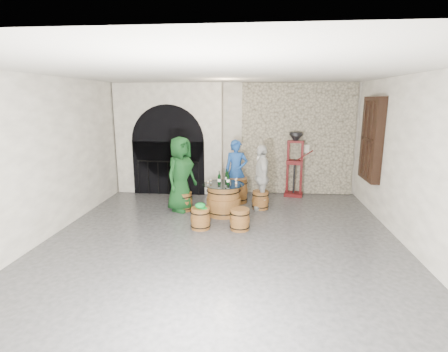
# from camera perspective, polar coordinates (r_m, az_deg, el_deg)

# --- Properties ---
(ground) EXTENTS (8.00, 8.00, 0.00)m
(ground) POSITION_cam_1_polar(r_m,az_deg,el_deg) (6.87, -0.46, -11.08)
(ground) COLOR #323234
(ground) RESTS_ON ground
(wall_back) EXTENTS (8.00, 0.00, 8.00)m
(wall_back) POSITION_cam_1_polar(r_m,az_deg,el_deg) (10.35, 1.82, 6.13)
(wall_back) COLOR white
(wall_back) RESTS_ON ground
(wall_front) EXTENTS (8.00, 0.00, 8.00)m
(wall_front) POSITION_cam_1_polar(r_m,az_deg,el_deg) (2.62, -9.83, -13.71)
(wall_front) COLOR white
(wall_front) RESTS_ON ground
(wall_left) EXTENTS (0.00, 8.00, 8.00)m
(wall_left) POSITION_cam_1_polar(r_m,az_deg,el_deg) (7.60, -27.76, 2.37)
(wall_left) COLOR white
(wall_left) RESTS_ON ground
(wall_right) EXTENTS (0.00, 8.00, 8.00)m
(wall_right) POSITION_cam_1_polar(r_m,az_deg,el_deg) (6.97, 29.47, 1.39)
(wall_right) COLOR white
(wall_right) RESTS_ON ground
(ceiling) EXTENTS (8.00, 8.00, 0.00)m
(ceiling) POSITION_cam_1_polar(r_m,az_deg,el_deg) (6.31, -0.51, 16.61)
(ceiling) COLOR beige
(ceiling) RESTS_ON wall_back
(stone_facing_panel) EXTENTS (3.20, 0.12, 3.18)m
(stone_facing_panel) POSITION_cam_1_polar(r_m,az_deg,el_deg) (10.33, 11.87, 5.86)
(stone_facing_panel) COLOR #AFA68C
(stone_facing_panel) RESTS_ON ground
(arched_opening) EXTENTS (3.10, 0.60, 3.19)m
(arched_opening) POSITION_cam_1_polar(r_m,az_deg,el_deg) (10.39, -8.85, 5.92)
(arched_opening) COLOR white
(arched_opening) RESTS_ON ground
(shuttered_window) EXTENTS (0.23, 1.10, 2.00)m
(shuttered_window) POSITION_cam_1_polar(r_m,az_deg,el_deg) (9.13, 22.92, 5.57)
(shuttered_window) COLOR black
(shuttered_window) RESTS_ON wall_right
(barrel_table) EXTENTS (1.00, 1.00, 0.77)m
(barrel_table) POSITION_cam_1_polar(r_m,az_deg,el_deg) (8.41, -0.08, -3.85)
(barrel_table) COLOR brown
(barrel_table) RESTS_ON ground
(barrel_stool_left) EXTENTS (0.44, 0.44, 0.47)m
(barrel_stool_left) POSITION_cam_1_polar(r_m,az_deg,el_deg) (8.83, -6.58, -4.15)
(barrel_stool_left) COLOR brown
(barrel_stool_left) RESTS_ON ground
(barrel_stool_far) EXTENTS (0.44, 0.44, 0.47)m
(barrel_stool_far) POSITION_cam_1_polar(r_m,az_deg,el_deg) (9.42, 1.80, -3.00)
(barrel_stool_far) COLOR brown
(barrel_stool_far) RESTS_ON ground
(barrel_stool_right) EXTENTS (0.44, 0.44, 0.47)m
(barrel_stool_right) POSITION_cam_1_polar(r_m,az_deg,el_deg) (8.95, 5.95, -3.89)
(barrel_stool_right) COLOR brown
(barrel_stool_right) RESTS_ON ground
(barrel_stool_near_right) EXTENTS (0.44, 0.44, 0.47)m
(barrel_stool_near_right) POSITION_cam_1_polar(r_m,az_deg,el_deg) (7.52, 2.59, -7.08)
(barrel_stool_near_right) COLOR brown
(barrel_stool_near_right) RESTS_ON ground
(barrel_stool_near_left) EXTENTS (0.44, 0.44, 0.47)m
(barrel_stool_near_left) POSITION_cam_1_polar(r_m,az_deg,el_deg) (7.58, -3.86, -6.91)
(barrel_stool_near_left) COLOR brown
(barrel_stool_near_left) RESTS_ON ground
(green_cap) EXTENTS (0.26, 0.22, 0.12)m
(green_cap) POSITION_cam_1_polar(r_m,az_deg,el_deg) (7.49, -3.87, -4.87)
(green_cap) COLOR #0C872B
(green_cap) RESTS_ON barrel_stool_near_left
(person_green) EXTENTS (0.95, 1.08, 1.86)m
(person_green) POSITION_cam_1_polar(r_m,az_deg,el_deg) (8.68, -7.06, 0.31)
(person_green) COLOR #103B17
(person_green) RESTS_ON ground
(person_blue) EXTENTS (0.65, 0.46, 1.69)m
(person_blue) POSITION_cam_1_polar(r_m,az_deg,el_deg) (9.38, 2.00, 0.79)
(person_blue) COLOR navy
(person_blue) RESTS_ON ground
(person_white) EXTENTS (0.55, 1.02, 1.65)m
(person_white) POSITION_cam_1_polar(r_m,az_deg,el_deg) (8.81, 6.11, -0.18)
(person_white) COLOR silver
(person_white) RESTS_ON ground
(wine_bottle_left) EXTENTS (0.08, 0.08, 0.32)m
(wine_bottle_left) POSITION_cam_1_polar(r_m,az_deg,el_deg) (8.23, -0.79, -0.49)
(wine_bottle_left) COLOR black
(wine_bottle_left) RESTS_ON barrel_table
(wine_bottle_center) EXTENTS (0.08, 0.08, 0.32)m
(wine_bottle_center) POSITION_cam_1_polar(r_m,az_deg,el_deg) (8.19, 0.67, -0.55)
(wine_bottle_center) COLOR black
(wine_bottle_center) RESTS_ON barrel_table
(wine_bottle_right) EXTENTS (0.08, 0.08, 0.32)m
(wine_bottle_right) POSITION_cam_1_polar(r_m,az_deg,el_deg) (8.46, 0.42, -0.12)
(wine_bottle_right) COLOR black
(wine_bottle_right) RESTS_ON barrel_table
(tasting_glass_a) EXTENTS (0.05, 0.05, 0.10)m
(tasting_glass_a) POSITION_cam_1_polar(r_m,az_deg,el_deg) (8.19, -2.65, -1.15)
(tasting_glass_a) COLOR #B97624
(tasting_glass_a) RESTS_ON barrel_table
(tasting_glass_b) EXTENTS (0.05, 0.05, 0.10)m
(tasting_glass_b) POSITION_cam_1_polar(r_m,az_deg,el_deg) (8.40, 1.94, -0.80)
(tasting_glass_b) COLOR #B97624
(tasting_glass_b) RESTS_ON barrel_table
(tasting_glass_c) EXTENTS (0.05, 0.05, 0.10)m
(tasting_glass_c) POSITION_cam_1_polar(r_m,az_deg,el_deg) (8.60, -0.83, -0.47)
(tasting_glass_c) COLOR #B97624
(tasting_glass_c) RESTS_ON barrel_table
(tasting_glass_d) EXTENTS (0.05, 0.05, 0.10)m
(tasting_glass_d) POSITION_cam_1_polar(r_m,az_deg,el_deg) (8.51, 2.07, -0.63)
(tasting_glass_d) COLOR #B97624
(tasting_glass_d) RESTS_ON barrel_table
(tasting_glass_e) EXTENTS (0.05, 0.05, 0.10)m
(tasting_glass_e) POSITION_cam_1_polar(r_m,az_deg,el_deg) (8.08, 1.99, -1.34)
(tasting_glass_e) COLOR #B97624
(tasting_glass_e) RESTS_ON barrel_table
(tasting_glass_f) EXTENTS (0.05, 0.05, 0.10)m
(tasting_glass_f) POSITION_cam_1_polar(r_m,az_deg,el_deg) (8.40, -2.17, -0.80)
(tasting_glass_f) COLOR #B97624
(tasting_glass_f) RESTS_ON barrel_table
(side_barrel) EXTENTS (0.51, 0.51, 0.68)m
(side_barrel) POSITION_cam_1_polar(r_m,az_deg,el_deg) (9.43, 2.37, -2.33)
(side_barrel) COLOR brown
(side_barrel) RESTS_ON ground
(corking_press) EXTENTS (0.77, 0.49, 1.84)m
(corking_press) POSITION_cam_1_polar(r_m,az_deg,el_deg) (10.09, 11.50, 2.67)
(corking_press) COLOR #520D0E
(corking_press) RESTS_ON ground
(control_box) EXTENTS (0.18, 0.10, 0.22)m
(control_box) POSITION_cam_1_polar(r_m,az_deg,el_deg) (10.31, 13.24, 4.39)
(control_box) COLOR silver
(control_box) RESTS_ON wall_back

